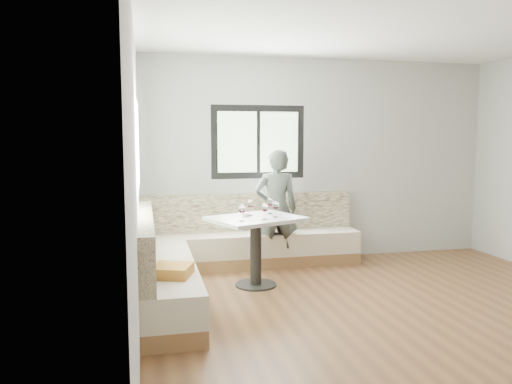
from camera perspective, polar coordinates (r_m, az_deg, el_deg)
room at (r=4.87m, az=16.28°, el=2.42°), size 5.01×5.01×2.81m
banquette at (r=6.02m, az=-4.31°, el=-7.04°), size 2.90×2.80×0.95m
table at (r=5.75m, az=-0.03°, el=-4.87°), size 1.20×1.08×0.81m
person at (r=6.55m, az=2.31°, el=-1.93°), size 0.60×0.43×1.56m
olive_ramekin at (r=5.77m, az=-1.16°, el=-2.61°), size 0.09×0.09×0.04m
wine_glass_a at (r=5.41m, az=-1.62°, el=-2.00°), size 0.08×0.08×0.19m
wine_glass_b at (r=5.52m, az=1.02°, el=-1.84°), size 0.08×0.08×0.19m
wine_glass_c at (r=5.69m, az=2.25°, el=-1.59°), size 0.08×0.08×0.19m
wine_glass_d at (r=5.80m, az=-0.63°, el=-1.43°), size 0.08×0.08×0.19m
wine_glass_e at (r=5.95m, az=1.64°, el=-1.24°), size 0.08×0.08×0.19m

